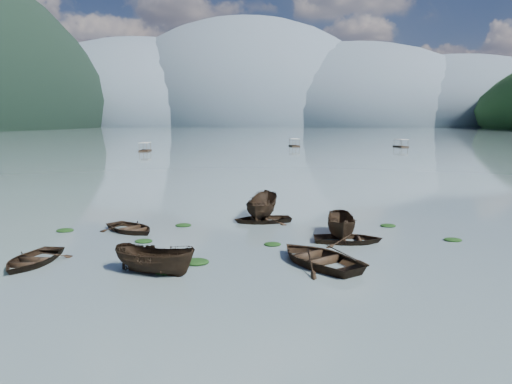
{
  "coord_description": "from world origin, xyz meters",
  "views": [
    {
      "loc": [
        1.48,
        -19.03,
        6.73
      ],
      "look_at": [
        0.0,
        12.0,
        2.0
      ],
      "focal_mm": 32.0,
      "sensor_mm": 36.0,
      "label": 1
    }
  ],
  "objects_px": {
    "rowboat_0": "(32,264)",
    "pontoon_centre": "(294,146)",
    "rowboat_3": "(318,264)",
    "pontoon_left": "(145,151)"
  },
  "relations": [
    {
      "from": "rowboat_0",
      "to": "rowboat_3",
      "type": "relative_size",
      "value": 0.79
    },
    {
      "from": "rowboat_3",
      "to": "pontoon_left",
      "type": "xyz_separation_m",
      "value": [
        -33.7,
        86.4,
        0.0
      ]
    },
    {
      "from": "rowboat_3",
      "to": "pontoon_centre",
      "type": "height_order",
      "value": "pontoon_centre"
    },
    {
      "from": "rowboat_3",
      "to": "pontoon_left",
      "type": "relative_size",
      "value": 0.95
    },
    {
      "from": "rowboat_0",
      "to": "pontoon_centre",
      "type": "xyz_separation_m",
      "value": [
        16.54,
        111.06,
        0.0
      ]
    },
    {
      "from": "rowboat_0",
      "to": "pontoon_left",
      "type": "bearing_deg",
      "value": 106.64
    },
    {
      "from": "rowboat_0",
      "to": "rowboat_3",
      "type": "distance_m",
      "value": 13.81
    },
    {
      "from": "rowboat_3",
      "to": "pontoon_centre",
      "type": "xyz_separation_m",
      "value": [
        2.74,
        110.39,
        0.0
      ]
    },
    {
      "from": "rowboat_0",
      "to": "pontoon_centre",
      "type": "height_order",
      "value": "pontoon_centre"
    },
    {
      "from": "rowboat_0",
      "to": "pontoon_centre",
      "type": "relative_size",
      "value": 0.71
    }
  ]
}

